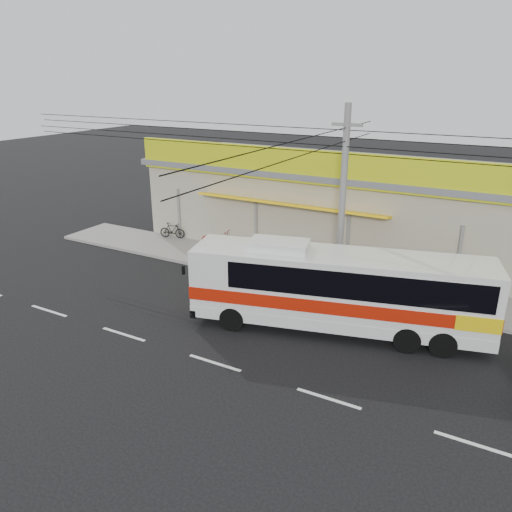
{
  "coord_description": "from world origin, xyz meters",
  "views": [
    {
      "loc": [
        8.1,
        -14.35,
        8.97
      ],
      "look_at": [
        -0.93,
        2.0,
        2.18
      ],
      "focal_mm": 35.0,
      "sensor_mm": 36.0,
      "label": 1
    }
  ],
  "objects_px": {
    "coach_bus": "(343,286)",
    "motorbike_dark": "(172,230)",
    "motorbike_red": "(218,240)",
    "utility_pole": "(346,141)"
  },
  "relations": [
    {
      "from": "motorbike_red",
      "to": "motorbike_dark",
      "type": "relative_size",
      "value": 1.34
    },
    {
      "from": "motorbike_red",
      "to": "utility_pole",
      "type": "bearing_deg",
      "value": -116.31
    },
    {
      "from": "coach_bus",
      "to": "motorbike_red",
      "type": "distance_m",
      "value": 10.3
    },
    {
      "from": "coach_bus",
      "to": "utility_pole",
      "type": "xyz_separation_m",
      "value": [
        -1.08,
        2.52,
        4.84
      ]
    },
    {
      "from": "motorbike_dark",
      "to": "utility_pole",
      "type": "height_order",
      "value": "utility_pole"
    },
    {
      "from": "motorbike_dark",
      "to": "motorbike_red",
      "type": "bearing_deg",
      "value": -111.21
    },
    {
      "from": "coach_bus",
      "to": "motorbike_dark",
      "type": "height_order",
      "value": "coach_bus"
    },
    {
      "from": "motorbike_red",
      "to": "utility_pole",
      "type": "xyz_separation_m",
      "value": [
        7.74,
        -2.69,
        5.94
      ]
    },
    {
      "from": "motorbike_dark",
      "to": "utility_pole",
      "type": "relative_size",
      "value": 0.04
    },
    {
      "from": "coach_bus",
      "to": "motorbike_red",
      "type": "relative_size",
      "value": 5.5
    }
  ]
}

